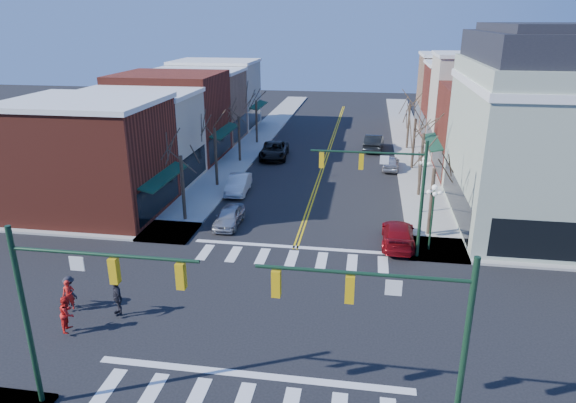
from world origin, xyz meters
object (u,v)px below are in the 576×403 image
at_px(car_right_far, 374,142).
at_px(pedestrian_dark_a, 117,297).
at_px(victorian_corner, 558,130).
at_px(pedestrian_red_b, 67,313).
at_px(car_right_near, 398,234).
at_px(pedestrian_dark_b, 70,291).
at_px(lamppost_corner, 433,206).
at_px(car_left_far, 274,150).
at_px(car_right_mid, 391,163).
at_px(pedestrian_red_a, 69,295).
at_px(lamppost_midblock, 423,175).
at_px(car_left_near, 229,216).
at_px(car_left_mid, 238,184).

distance_m(car_right_far, pedestrian_dark_a, 37.31).
distance_m(victorian_corner, pedestrian_red_b, 31.36).
relative_size(car_right_near, pedestrian_dark_b, 3.15).
bearing_deg(victorian_corner, lamppost_corner, -144.14).
xyz_separation_m(lamppost_corner, car_right_near, (-1.86, 0.71, -2.24)).
relative_size(victorian_corner, lamppost_corner, 3.29).
distance_m(car_left_far, car_right_mid, 11.93).
xyz_separation_m(lamppost_corner, pedestrian_red_a, (-18.05, -9.83, -2.05)).
distance_m(car_right_near, pedestrian_dark_a, 17.26).
bearing_deg(pedestrian_red_a, lamppost_midblock, 11.90).
distance_m(car_left_near, pedestrian_red_a, 12.89).
bearing_deg(lamppost_midblock, victorian_corner, -3.45).
bearing_deg(car_left_far, car_right_mid, -16.09).
height_order(car_right_near, pedestrian_red_b, pedestrian_red_b).
distance_m(lamppost_corner, car_right_far, 25.73).
xyz_separation_m(car_left_near, car_left_mid, (-1.11, 7.02, 0.06)).
distance_m(car_left_far, pedestrian_dark_a, 30.40).
height_order(car_left_mid, pedestrian_red_a, pedestrian_red_a).
xyz_separation_m(car_left_mid, pedestrian_red_a, (-3.67, -18.99, 0.18)).
bearing_deg(car_left_near, pedestrian_dark_b, -112.86).
height_order(victorian_corner, lamppost_corner, victorian_corner).
relative_size(car_left_far, car_right_mid, 1.47).
bearing_deg(pedestrian_dark_b, car_left_near, -84.62).
bearing_deg(car_right_mid, car_left_far, -8.75).
xyz_separation_m(lamppost_midblock, car_right_near, (-1.86, -5.79, -2.24)).
bearing_deg(car_left_far, car_right_far, 22.04).
relative_size(car_left_far, pedestrian_dark_b, 3.67).
relative_size(car_left_near, pedestrian_dark_b, 2.53).
relative_size(lamppost_corner, lamppost_midblock, 1.00).
bearing_deg(victorian_corner, car_right_near, -152.49).
height_order(car_left_mid, car_right_far, car_right_far).
relative_size(car_right_near, car_right_far, 0.95).
height_order(lamppost_corner, lamppost_midblock, same).
distance_m(car_left_far, pedestrian_red_b, 32.17).
bearing_deg(lamppost_corner, car_left_far, 123.37).
bearing_deg(pedestrian_dark_a, car_left_mid, 134.78).
height_order(victorian_corner, car_right_mid, victorian_corner).
bearing_deg(pedestrian_dark_b, car_right_near, -119.66).
distance_m(car_left_near, car_left_mid, 7.10).
xyz_separation_m(victorian_corner, pedestrian_dark_a, (-23.80, -15.87, -5.60)).
bearing_deg(pedestrian_dark_b, pedestrian_red_b, 146.97).
height_order(lamppost_corner, pedestrian_dark_a, lamppost_corner).
bearing_deg(car_right_near, car_left_near, -5.75).
bearing_deg(victorian_corner, pedestrian_red_a, -149.00).
height_order(car_left_near, car_left_far, car_left_far).
distance_m(car_left_near, car_left_far, 18.32).
height_order(victorian_corner, lamppost_midblock, victorian_corner).
bearing_deg(lamppost_midblock, pedestrian_red_b, -133.53).
bearing_deg(car_right_near, pedestrian_dark_a, 39.23).
bearing_deg(pedestrian_red_a, car_right_far, 37.19).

